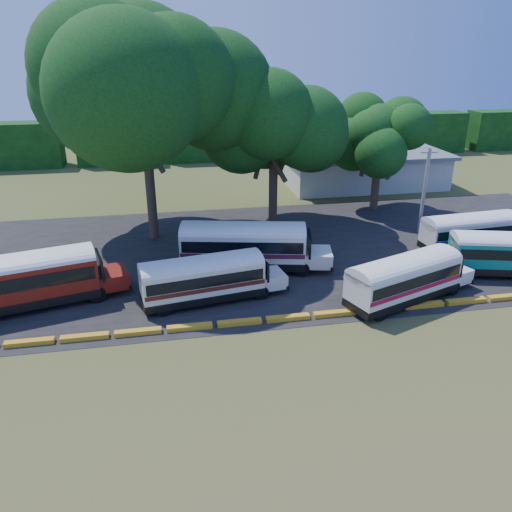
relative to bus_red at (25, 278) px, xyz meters
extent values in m
plane|color=#3A511B|center=(14.45, -5.65, -2.11)|extent=(160.00, 160.00, 0.00)
cube|color=black|center=(15.45, 6.35, -2.10)|extent=(64.00, 24.00, 0.02)
cube|color=orange|center=(0.95, -4.65, -1.96)|extent=(2.70, 0.45, 0.30)
cube|color=orange|center=(3.95, -4.65, -1.96)|extent=(2.70, 0.45, 0.30)
cube|color=orange|center=(6.95, -4.65, -1.96)|extent=(2.70, 0.45, 0.30)
cube|color=orange|center=(9.95, -4.65, -1.96)|extent=(2.70, 0.45, 0.30)
cube|color=orange|center=(12.95, -4.65, -1.96)|extent=(2.70, 0.45, 0.30)
cube|color=orange|center=(15.95, -4.65, -1.96)|extent=(2.70, 0.45, 0.30)
cube|color=orange|center=(18.95, -4.65, -1.96)|extent=(2.70, 0.45, 0.30)
cube|color=orange|center=(21.95, -4.65, -1.96)|extent=(2.70, 0.45, 0.30)
cube|color=orange|center=(24.95, -4.65, -1.96)|extent=(2.70, 0.45, 0.30)
cube|color=orange|center=(27.95, -4.65, -1.96)|extent=(2.70, 0.45, 0.30)
cube|color=orange|center=(30.95, -4.65, -1.96)|extent=(2.70, 0.45, 0.30)
cube|color=beige|center=(32.45, 24.35, -0.31)|extent=(18.00, 8.00, 3.60)
cube|color=#4F5256|center=(32.45, 24.35, 1.69)|extent=(19.00, 9.00, 0.40)
cube|color=black|center=(-9.55, 42.35, 0.89)|extent=(10.00, 4.00, 6.00)
cube|color=black|center=(2.45, 42.35, 0.89)|extent=(10.00, 4.00, 6.00)
cube|color=black|center=(14.45, 42.35, 0.89)|extent=(10.00, 4.00, 6.00)
cube|color=black|center=(26.45, 42.35, 0.89)|extent=(10.00, 4.00, 6.00)
cube|color=black|center=(38.45, 42.35, 0.89)|extent=(10.00, 4.00, 6.00)
cube|color=black|center=(50.45, 42.35, 0.89)|extent=(10.00, 4.00, 6.00)
cube|color=black|center=(62.45, 42.35, 0.89)|extent=(10.00, 4.00, 6.00)
cylinder|color=black|center=(4.24, -0.15, -1.56)|extent=(1.15, 0.57, 1.11)
cylinder|color=black|center=(3.66, 2.15, -1.56)|extent=(1.15, 0.57, 1.11)
cube|color=black|center=(-0.25, -0.06, -1.39)|extent=(9.51, 4.93, 0.61)
cube|color=maroon|center=(-0.25, -0.06, -0.07)|extent=(9.51, 4.93, 2.03)
cube|color=black|center=(-0.25, -0.06, 0.17)|extent=(9.18, 4.90, 0.85)
ellipsoid|color=white|center=(-0.25, -0.06, 0.94)|extent=(9.51, 4.93, 1.25)
cube|color=maroon|center=(5.13, 1.30, -1.06)|extent=(2.54, 2.86, 1.06)
cube|color=black|center=(4.46, 1.13, 0.03)|extent=(0.79, 2.52, 1.52)
cube|color=black|center=(6.05, 1.53, -1.50)|extent=(0.86, 2.69, 0.33)
cylinder|color=black|center=(14.89, -1.68, -1.63)|extent=(0.99, 0.42, 0.96)
cylinder|color=black|center=(14.56, 0.34, -1.63)|extent=(0.99, 0.42, 0.96)
cylinder|color=black|center=(8.48, -2.73, -1.63)|extent=(0.99, 0.42, 0.96)
cylinder|color=black|center=(8.15, -0.72, -1.63)|extent=(0.99, 0.42, 0.96)
cube|color=black|center=(11.05, -1.28, -1.49)|extent=(8.12, 3.63, 0.53)
cube|color=silver|center=(11.05, -1.28, -0.36)|extent=(8.12, 3.63, 1.75)
cube|color=black|center=(11.05, -1.28, -0.15)|extent=(7.82, 3.63, 0.73)
cube|color=#4D1813|center=(11.05, -1.28, -0.71)|extent=(8.05, 3.65, 0.29)
ellipsoid|color=white|center=(11.05, -1.28, 0.52)|extent=(8.12, 3.63, 1.07)
cube|color=silver|center=(15.76, -0.50, -1.20)|extent=(2.04, 2.35, 0.91)
cube|color=black|center=(15.17, -0.60, -0.27)|extent=(0.50, 2.19, 1.31)
cube|color=black|center=(16.56, -0.37, -1.59)|extent=(0.55, 2.34, 0.29)
cube|color=black|center=(7.23, -1.90, -1.59)|extent=(0.55, 2.34, 0.29)
cylinder|color=black|center=(18.47, 1.26, -1.56)|extent=(1.15, 0.54, 1.11)
cylinder|color=black|center=(18.97, 3.58, -1.56)|extent=(1.15, 0.54, 1.11)
cylinder|color=black|center=(11.10, 2.88, -1.56)|extent=(1.15, 0.54, 1.11)
cylinder|color=black|center=(11.61, 5.20, -1.56)|extent=(1.15, 0.54, 1.11)
cube|color=black|center=(14.49, 3.35, -1.39)|extent=(9.48, 4.65, 0.61)
cube|color=white|center=(14.49, 3.35, -0.08)|extent=(9.48, 4.65, 2.03)
cube|color=black|center=(14.49, 3.35, 0.17)|extent=(9.13, 4.64, 0.85)
cube|color=#4F1427|center=(14.49, 3.35, -0.48)|extent=(9.40, 4.68, 0.33)
ellipsoid|color=white|center=(14.49, 3.35, 0.94)|extent=(9.48, 4.65, 1.25)
cube|color=white|center=(19.91, 2.16, -1.06)|extent=(2.47, 2.81, 1.05)
cube|color=black|center=(19.23, 2.31, 0.03)|extent=(0.71, 2.53, 1.52)
cube|color=black|center=(20.83, 1.96, -1.50)|extent=(0.78, 2.70, 0.33)
cube|color=black|center=(10.11, 4.31, -1.50)|extent=(0.78, 2.70, 0.33)
cylinder|color=black|center=(27.76, -3.41, -1.62)|extent=(1.01, 0.60, 0.98)
cylinder|color=black|center=(27.03, -1.45, -1.62)|extent=(1.01, 0.60, 0.98)
cylinder|color=black|center=(21.54, -5.72, -1.62)|extent=(1.01, 0.60, 0.98)
cylinder|color=black|center=(20.81, -3.77, -1.62)|extent=(1.01, 0.60, 0.98)
cube|color=black|center=(23.83, -3.76, -1.48)|extent=(8.35, 5.08, 0.54)
cube|color=white|center=(23.83, -3.76, -0.32)|extent=(8.35, 5.08, 1.79)
cube|color=black|center=(23.83, -3.76, -0.11)|extent=(8.07, 5.02, 0.75)
cube|color=maroon|center=(23.83, -3.76, -0.68)|extent=(8.29, 5.09, 0.29)
ellipsoid|color=white|center=(23.83, -3.76, 0.57)|extent=(8.35, 5.08, 1.10)
cube|color=white|center=(28.40, -2.06, -1.18)|extent=(2.39, 2.62, 0.93)
cube|color=black|center=(27.82, -2.27, -0.23)|extent=(0.92, 2.15, 1.34)
cube|color=black|center=(29.18, -1.77, -1.57)|extent=(1.00, 2.30, 0.29)
cube|color=black|center=(20.12, -5.14, -1.57)|extent=(1.00, 2.30, 0.29)
cylinder|color=black|center=(36.73, 4.95, -1.64)|extent=(0.96, 0.33, 0.94)
cylinder|color=black|center=(30.48, 2.46, -1.64)|extent=(0.96, 0.33, 0.94)
cylinder|color=black|center=(30.33, 4.47, -1.64)|extent=(0.96, 0.33, 0.94)
cube|color=black|center=(33.13, 3.67, -1.50)|extent=(7.89, 2.92, 0.52)
cube|color=silver|center=(33.13, 3.67, -0.38)|extent=(7.89, 2.92, 1.73)
cube|color=black|center=(33.13, 3.67, -0.17)|extent=(7.59, 2.96, 0.73)
cube|color=navy|center=(33.13, 3.67, -0.72)|extent=(7.82, 2.96, 0.28)
ellipsoid|color=white|center=(33.13, 3.67, 0.48)|extent=(7.89, 2.92, 1.06)
cube|color=black|center=(29.32, 3.39, -1.59)|extent=(0.34, 2.32, 0.28)
cylinder|color=black|center=(30.25, -1.43, -1.62)|extent=(1.02, 0.52, 0.98)
cylinder|color=black|center=(30.79, 0.60, -1.62)|extent=(1.02, 0.52, 0.98)
cube|color=black|center=(33.26, -1.14, -1.47)|extent=(8.39, 4.43, 0.54)
cube|color=#0E7C6F|center=(33.26, -1.14, -0.31)|extent=(8.39, 4.43, 1.79)
cube|color=black|center=(33.26, -1.14, -0.10)|extent=(8.09, 4.41, 0.75)
ellipsoid|color=white|center=(33.26, -1.14, 0.58)|extent=(8.39, 4.43, 1.10)
cube|color=black|center=(29.43, -0.12, -1.57)|extent=(0.79, 2.36, 0.29)
cylinder|color=#3E321F|center=(7.86, 11.28, 2.54)|extent=(0.80, 0.80, 9.31)
cylinder|color=#3E321F|center=(9.08, 11.72, 6.53)|extent=(1.54, 3.24, 5.26)
cylinder|color=#3E321F|center=(6.87, 12.11, 6.53)|extent=(2.45, 2.80, 5.26)
cylinder|color=#3E321F|center=(7.64, 10.00, 6.53)|extent=(3.32, 1.00, 5.26)
ellipsoid|color=black|center=(7.86, 11.28, 11.35)|extent=(14.54, 14.54, 10.66)
cylinder|color=#3E321F|center=(18.86, 13.09, 1.24)|extent=(0.80, 0.80, 6.70)
cylinder|color=#3E321F|center=(20.08, 13.54, 4.11)|extent=(1.26, 2.47, 3.84)
cylinder|color=#3E321F|center=(17.86, 13.93, 4.11)|extent=(1.93, 2.18, 3.84)
cylinder|color=#3E321F|center=(18.63, 11.81, 4.11)|extent=(2.51, 0.86, 3.84)
ellipsoid|color=black|center=(18.86, 13.09, 7.72)|extent=(9.87, 9.87, 7.24)
cylinder|color=#3E321F|center=(30.01, 15.59, 0.55)|extent=(0.80, 0.80, 5.31)
cylinder|color=#3E321F|center=(31.23, 16.04, 2.82)|extent=(1.11, 2.07, 3.10)
cylinder|color=#3E321F|center=(29.02, 16.43, 2.82)|extent=(1.65, 1.85, 3.10)
cylinder|color=#3E321F|center=(29.79, 14.31, 2.82)|extent=(2.09, 0.79, 3.10)
ellipsoid|color=black|center=(30.01, 15.59, 5.79)|extent=(7.07, 7.07, 5.18)
cylinder|color=gray|center=(31.39, 8.44, 1.68)|extent=(0.30, 0.30, 7.57)
cube|color=gray|center=(31.39, 8.44, 5.08)|extent=(1.60, 0.12, 0.12)
camera|label=1|loc=(9.17, -30.54, 13.54)|focal=35.00mm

